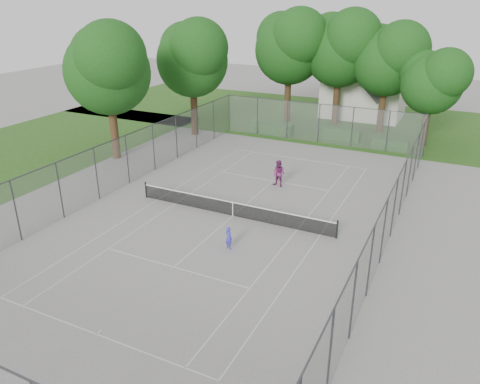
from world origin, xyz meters
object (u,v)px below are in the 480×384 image
at_px(tennis_net, 233,208).
at_px(house, 366,78).
at_px(girl_player, 229,238).
at_px(woman_player, 279,174).

relative_size(tennis_net, house, 1.26).
bearing_deg(girl_player, house, -66.57).
bearing_deg(house, tennis_net, -92.73).
xyz_separation_m(house, woman_player, (-0.66, -23.14, -3.16)).
bearing_deg(house, woman_player, -91.63).
xyz_separation_m(house, girl_player, (0.21, -32.34, -3.47)).
height_order(house, girl_player, house).
height_order(tennis_net, woman_player, woman_player).
bearing_deg(girl_player, woman_player, -61.57).
bearing_deg(house, girl_player, -89.63).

